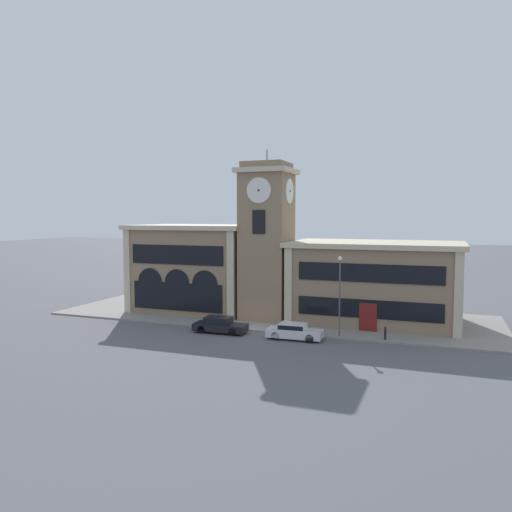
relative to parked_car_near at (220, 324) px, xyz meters
The scene contains 9 objects.
ground_plane 2.46m from the parked_car_near, 33.63° to the left, with size 300.00×300.00×0.00m, color #56565B.
sidewalk_kerb 8.69m from the parked_car_near, 76.96° to the left, with size 43.03×14.29×0.15m.
clock_tower 9.78m from the parked_car_near, 73.65° to the left, with size 5.09×5.09×16.28m.
town_hall_left_wing 11.85m from the parked_car_near, 126.52° to the left, with size 12.96×9.80×9.08m.
town_hall_right_wing 15.30m from the parked_car_near, 37.01° to the left, with size 15.72×9.80×7.61m.
parked_car_near is the anchor object (origin of this frame).
parked_car_mid 6.66m from the parked_car_near, ahead, with size 4.57×1.87×1.31m.
street_lamp 10.80m from the parked_car_near, ahead, with size 0.36×0.36×6.58m.
bollard 13.82m from the parked_car_near, ahead, with size 0.18×0.18×1.06m.
Camera 1 is at (15.84, -39.75, 10.02)m, focal length 35.00 mm.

